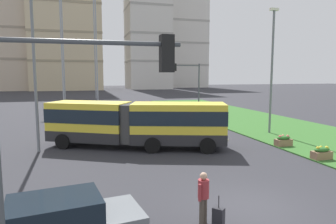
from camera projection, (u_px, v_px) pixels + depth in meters
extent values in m
plane|color=#2D2D33|center=(250.00, 207.00, 11.22)|extent=(260.00, 260.00, 0.00)
cube|color=#336628|center=(312.00, 136.00, 23.95)|extent=(10.00, 70.00, 0.08)
cube|color=yellow|center=(179.00, 123.00, 19.86)|extent=(6.48, 4.28, 2.55)
cube|color=#262628|center=(178.00, 137.00, 19.97)|extent=(6.51, 4.30, 0.70)
cube|color=#19232D|center=(179.00, 116.00, 19.81)|extent=(6.53, 4.33, 0.90)
cube|color=yellow|center=(90.00, 121.00, 20.68)|extent=(5.76, 4.72, 2.55)
cube|color=#262628|center=(90.00, 134.00, 20.79)|extent=(5.79, 4.75, 0.70)
cube|color=#19232D|center=(89.00, 115.00, 20.63)|extent=(5.81, 4.78, 0.90)
cylinder|color=#383838|center=(133.00, 122.00, 19.98)|extent=(2.40, 2.40, 2.45)
cylinder|color=black|center=(204.00, 137.00, 21.18)|extent=(1.04, 0.58, 1.00)
cylinder|color=black|center=(208.00, 146.00, 18.70)|extent=(1.04, 0.58, 1.00)
cylinder|color=black|center=(156.00, 137.00, 21.32)|extent=(1.04, 0.58, 1.00)
cylinder|color=black|center=(152.00, 145.00, 18.84)|extent=(1.04, 0.58, 1.00)
cylinder|color=black|center=(82.00, 134.00, 22.33)|extent=(1.01, 0.73, 1.00)
cylinder|color=black|center=(63.00, 141.00, 19.91)|extent=(1.01, 0.73, 1.00)
sphere|color=#F9EFC6|center=(223.00, 134.00, 20.74)|extent=(0.24, 0.24, 0.24)
sphere|color=#F9EFC6|center=(227.00, 140.00, 18.96)|extent=(0.24, 0.24, 0.24)
cube|color=black|center=(55.00, 209.00, 8.09)|extent=(2.58, 1.98, 0.60)
cylinder|color=black|center=(109.00, 217.00, 9.68)|extent=(0.66, 0.30, 0.64)
cylinder|color=#4C4238|center=(205.00, 210.00, 9.93)|extent=(0.16, 0.16, 0.90)
cylinder|color=#4C4238|center=(202.00, 212.00, 9.76)|extent=(0.16, 0.16, 0.90)
cylinder|color=maroon|center=(203.00, 189.00, 9.75)|extent=(0.36, 0.36, 0.60)
sphere|color=tan|center=(204.00, 176.00, 9.70)|extent=(0.24, 0.24, 0.24)
cylinder|color=maroon|center=(207.00, 188.00, 9.96)|extent=(0.10, 0.10, 0.55)
cylinder|color=maroon|center=(200.00, 193.00, 9.56)|extent=(0.10, 0.10, 0.55)
cube|color=#232328|center=(218.00, 216.00, 9.79)|extent=(0.41, 0.43, 0.56)
cylinder|color=black|center=(219.00, 202.00, 9.74)|extent=(0.03, 0.03, 0.40)
cube|color=#937051|center=(321.00, 155.00, 17.30)|extent=(1.10, 0.56, 0.44)
ellipsoid|color=#2D6B28|center=(322.00, 150.00, 17.26)|extent=(0.99, 0.50, 0.28)
sphere|color=yellow|center=(318.00, 148.00, 17.17)|extent=(0.20, 0.20, 0.20)
sphere|color=yellow|center=(321.00, 148.00, 17.32)|extent=(0.20, 0.20, 0.20)
sphere|color=yellow|center=(327.00, 148.00, 17.27)|extent=(0.20, 0.20, 0.20)
cube|color=#937051|center=(283.00, 142.00, 20.53)|extent=(1.10, 0.56, 0.44)
ellipsoid|color=#2D6B28|center=(283.00, 138.00, 20.49)|extent=(0.99, 0.50, 0.28)
sphere|color=#EF7566|center=(280.00, 137.00, 20.40)|extent=(0.20, 0.20, 0.20)
sphere|color=#EF7566|center=(283.00, 136.00, 20.55)|extent=(0.20, 0.20, 0.20)
sphere|color=#EF7566|center=(288.00, 136.00, 20.50)|extent=(0.20, 0.20, 0.20)
cylinder|color=#474C51|center=(92.00, 42.00, 6.14)|extent=(3.73, 0.10, 0.10)
cube|color=black|center=(167.00, 54.00, 6.59)|extent=(0.28, 0.28, 0.80)
sphere|color=red|center=(167.00, 42.00, 6.56)|extent=(0.16, 0.16, 0.16)
sphere|color=yellow|center=(167.00, 54.00, 6.60)|extent=(0.16, 0.16, 0.16)
sphere|color=green|center=(167.00, 66.00, 6.63)|extent=(0.16, 0.16, 0.16)
cylinder|color=#474C51|center=(199.00, 91.00, 33.70)|extent=(0.16, 0.16, 6.04)
cylinder|color=#474C51|center=(186.00, 65.00, 32.93)|extent=(3.08, 0.10, 0.10)
cube|color=black|center=(175.00, 67.00, 32.61)|extent=(0.28, 0.28, 0.80)
sphere|color=red|center=(175.00, 65.00, 32.58)|extent=(0.16, 0.16, 0.16)
sphere|color=yellow|center=(175.00, 67.00, 32.61)|extent=(0.16, 0.16, 0.16)
sphere|color=green|center=(175.00, 70.00, 32.64)|extent=(0.16, 0.16, 0.16)
cylinder|color=slate|center=(35.00, 74.00, 18.62)|extent=(0.18, 0.18, 9.77)
cylinder|color=slate|center=(272.00, 74.00, 24.64)|extent=(0.18, 0.18, 9.86)
cube|color=white|center=(274.00, 9.00, 24.03)|extent=(0.70, 0.28, 0.20)
cube|color=beige|center=(66.00, 22.00, 97.46)|extent=(21.61, 15.98, 43.48)
cube|color=#9C8D6E|center=(67.00, 62.00, 99.00)|extent=(21.81, 16.18, 0.70)
cube|color=#9C8D6E|center=(66.00, 34.00, 97.95)|extent=(21.81, 16.18, 0.70)
cube|color=#9C8D6E|center=(65.00, 7.00, 96.89)|extent=(21.81, 16.18, 0.70)
cube|color=silver|center=(147.00, 23.00, 105.30)|extent=(14.17, 14.46, 45.28)
cube|color=#A4A099|center=(148.00, 62.00, 106.90)|extent=(14.37, 14.66, 0.70)
cube|color=#A4A099|center=(147.00, 35.00, 105.80)|extent=(14.37, 14.66, 0.70)
cube|color=#A4A099|center=(147.00, 8.00, 104.70)|extent=(14.37, 14.66, 0.70)
cube|color=silver|center=(182.00, 35.00, 122.00)|extent=(15.71, 19.12, 41.15)
cube|color=#A4A099|center=(181.00, 66.00, 123.45)|extent=(15.91, 19.32, 0.70)
cube|color=#A4A099|center=(181.00, 45.00, 122.46)|extent=(15.91, 19.32, 0.70)
cube|color=#A4A099|center=(182.00, 24.00, 121.46)|extent=(15.91, 19.32, 0.70)
cube|color=#A4A099|center=(182.00, 2.00, 120.46)|extent=(15.91, 19.32, 0.70)
cylinder|color=gray|center=(94.00, 5.00, 59.98)|extent=(0.24, 0.24, 37.07)
cylinder|color=gray|center=(61.00, 3.00, 58.32)|extent=(0.24, 0.24, 37.07)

